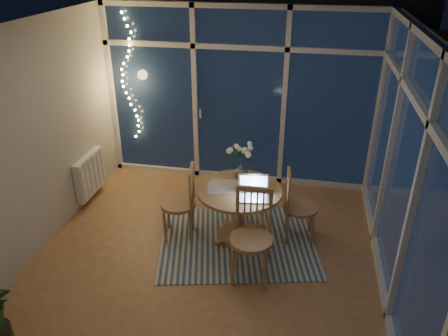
{
  "coord_description": "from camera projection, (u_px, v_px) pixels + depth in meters",
  "views": [
    {
      "loc": [
        0.97,
        -4.06,
        3.26
      ],
      "look_at": [
        0.12,
        0.25,
        1.02
      ],
      "focal_mm": 35.0,
      "sensor_mm": 36.0,
      "label": 1
    }
  ],
  "objects": [
    {
      "name": "floor",
      "position": [
        210.0,
        253.0,
        5.2
      ],
      "size": [
        4.0,
        4.0,
        0.0
      ],
      "primitive_type": "plane",
      "color": "olive",
      "rests_on": "ground"
    },
    {
      "name": "ceiling",
      "position": [
        207.0,
        27.0,
        4.02
      ],
      "size": [
        4.0,
        4.0,
        0.0
      ],
      "primitive_type": "plane",
      "color": "white",
      "rests_on": "wall_back"
    },
    {
      "name": "wall_back",
      "position": [
        240.0,
        97.0,
        6.36
      ],
      "size": [
        4.0,
        0.04,
        2.6
      ],
      "primitive_type": "cube",
      "color": "beige",
      "rests_on": "floor"
    },
    {
      "name": "wall_front",
      "position": [
        140.0,
        281.0,
        2.86
      ],
      "size": [
        4.0,
        0.04,
        2.6
      ],
      "primitive_type": "cube",
      "color": "beige",
      "rests_on": "floor"
    },
    {
      "name": "wall_left",
      "position": [
        37.0,
        140.0,
        4.96
      ],
      "size": [
        0.04,
        4.0,
        2.6
      ],
      "primitive_type": "cube",
      "color": "beige",
      "rests_on": "floor"
    },
    {
      "name": "wall_right",
      "position": [
        408.0,
        171.0,
        4.26
      ],
      "size": [
        0.04,
        4.0,
        2.6
      ],
      "primitive_type": "cube",
      "color": "beige",
      "rests_on": "floor"
    },
    {
      "name": "window_wall_back",
      "position": [
        239.0,
        98.0,
        6.32
      ],
      "size": [
        4.0,
        0.1,
        2.6
      ],
      "primitive_type": "cube",
      "color": "silver",
      "rests_on": "floor"
    },
    {
      "name": "window_wall_right",
      "position": [
        404.0,
        171.0,
        4.27
      ],
      "size": [
        0.1,
        4.0,
        2.6
      ],
      "primitive_type": "cube",
      "color": "silver",
      "rests_on": "floor"
    },
    {
      "name": "radiator",
      "position": [
        90.0,
        174.0,
        6.14
      ],
      "size": [
        0.1,
        0.7,
        0.58
      ],
      "primitive_type": "cube",
      "color": "white",
      "rests_on": "wall_left"
    },
    {
      "name": "fairy_lights",
      "position": [
        128.0,
        78.0,
        6.44
      ],
      "size": [
        0.24,
        0.1,
        1.85
      ],
      "primitive_type": null,
      "color": "#FFD766",
      "rests_on": "window_wall_back"
    },
    {
      "name": "garden_patio",
      "position": [
        283.0,
        117.0,
        9.51
      ],
      "size": [
        12.0,
        6.0,
        0.1
      ],
      "primitive_type": "cube",
      "color": "black",
      "rests_on": "ground"
    },
    {
      "name": "garden_fence",
      "position": [
        265.0,
        67.0,
        9.6
      ],
      "size": [
        11.0,
        0.08,
        1.8
      ],
      "primitive_type": "cube",
      "color": "#341E13",
      "rests_on": "ground"
    },
    {
      "name": "garden_shrubs",
      "position": [
        209.0,
        116.0,
        8.11
      ],
      "size": [
        0.9,
        0.9,
        0.9
      ],
      "primitive_type": "sphere",
      "color": "black",
      "rests_on": "ground"
    },
    {
      "name": "rug",
      "position": [
        237.0,
        241.0,
        5.39
      ],
      "size": [
        2.18,
        1.9,
        0.01
      ],
      "primitive_type": "cube",
      "rotation": [
        0.0,
        0.0,
        0.23
      ],
      "color": "beige",
      "rests_on": "floor"
    },
    {
      "name": "dining_table",
      "position": [
        239.0,
        214.0,
        5.33
      ],
      "size": [
        1.22,
        1.22,
        0.7
      ],
      "primitive_type": "cylinder",
      "rotation": [
        0.0,
        0.0,
        0.23
      ],
      "color": "#936842",
      "rests_on": "floor"
    },
    {
      "name": "chair_left",
      "position": [
        178.0,
        202.0,
        5.3
      ],
      "size": [
        0.52,
        0.52,
        0.98
      ],
      "primitive_type": "cube",
      "rotation": [
        0.0,
        0.0,
        -1.4
      ],
      "color": "#936842",
      "rests_on": "floor"
    },
    {
      "name": "chair_right",
      "position": [
        301.0,
        206.0,
        5.25
      ],
      "size": [
        0.47,
        0.47,
        0.94
      ],
      "primitive_type": "cube",
      "rotation": [
        0.0,
        0.0,
        1.65
      ],
      "color": "#936842",
      "rests_on": "floor"
    },
    {
      "name": "chair_front",
      "position": [
        251.0,
        238.0,
        4.59
      ],
      "size": [
        0.5,
        0.5,
        1.05
      ],
      "primitive_type": "cube",
      "rotation": [
        0.0,
        0.0,
        0.02
      ],
      "color": "#936842",
      "rests_on": "floor"
    },
    {
      "name": "laptop",
      "position": [
        253.0,
        188.0,
        4.92
      ],
      "size": [
        0.39,
        0.34,
        0.26
      ],
      "primitive_type": null,
      "rotation": [
        0.0,
        0.0,
        0.13
      ],
      "color": "silver",
      "rests_on": "dining_table"
    },
    {
      "name": "flower_vase",
      "position": [
        241.0,
        170.0,
        5.38
      ],
      "size": [
        0.24,
        0.24,
        0.21
      ],
      "primitive_type": "imported",
      "rotation": [
        0.0,
        0.0,
        0.23
      ],
      "color": "silver",
      "rests_on": "dining_table"
    },
    {
      "name": "bowl",
      "position": [
        261.0,
        182.0,
        5.27
      ],
      "size": [
        0.18,
        0.18,
        0.04
      ],
      "primitive_type": "imported",
      "rotation": [
        0.0,
        0.0,
        0.23
      ],
      "color": "silver",
      "rests_on": "dining_table"
    },
    {
      "name": "newspapers",
      "position": [
        227.0,
        187.0,
        5.2
      ],
      "size": [
        0.41,
        0.32,
        0.01
      ],
      "primitive_type": "cube",
      "rotation": [
        0.0,
        0.0,
        0.08
      ],
      "color": "beige",
      "rests_on": "dining_table"
    },
    {
      "name": "phone",
      "position": [
        252.0,
        193.0,
        5.08
      ],
      "size": [
        0.13,
        0.09,
        0.01
      ],
      "primitive_type": "cube",
      "rotation": [
        0.0,
        0.0,
        0.23
      ],
      "color": "black",
      "rests_on": "dining_table"
    }
  ]
}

